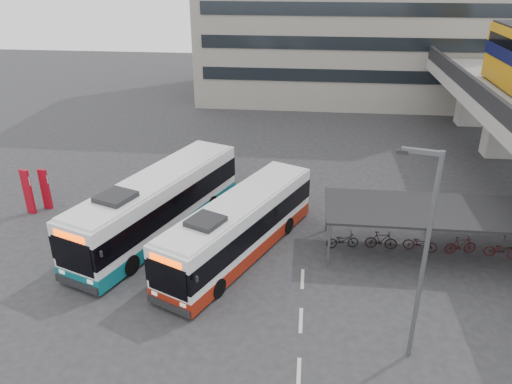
# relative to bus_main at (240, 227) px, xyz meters

# --- Properties ---
(ground) EXTENTS (120.00, 120.00, 0.00)m
(ground) POSITION_rel_bus_main_xyz_m (0.77, -1.93, -1.53)
(ground) COLOR #28282B
(ground) RESTS_ON ground
(bike_shelter) EXTENTS (10.00, 4.00, 2.54)m
(bike_shelter) POSITION_rel_bus_main_xyz_m (9.27, 1.07, -0.01)
(bike_shelter) COLOR #595B60
(bike_shelter) RESTS_ON ground
(road_markings) EXTENTS (0.15, 7.60, 0.01)m
(road_markings) POSITION_rel_bus_main_xyz_m (3.27, -4.93, -1.53)
(road_markings) COLOR beige
(road_markings) RESTS_ON ground
(bus_main) EXTENTS (6.91, 11.15, 3.31)m
(bus_main) POSITION_rel_bus_main_xyz_m (0.00, 0.00, 0.00)
(bus_main) COLOR white
(bus_main) RESTS_ON ground
(bus_teal) EXTENTS (6.90, 12.39, 3.63)m
(bus_teal) POSITION_rel_bus_main_xyz_m (-4.70, 1.69, 0.15)
(bus_teal) COLOR white
(bus_teal) RESTS_ON ground
(pedestrian) EXTENTS (0.60, 0.75, 1.81)m
(pedestrian) POSITION_rel_bus_main_xyz_m (-0.74, -3.28, -0.63)
(pedestrian) COLOR black
(pedestrian) RESTS_ON ground
(lamp_post) EXTENTS (1.45, 0.51, 8.38)m
(lamp_post) POSITION_rel_bus_main_xyz_m (7.32, -6.50, 3.24)
(lamp_post) COLOR #595B60
(lamp_post) RESTS_ON ground
(sign_totem_mid) EXTENTS (0.59, 0.32, 2.79)m
(sign_totem_mid) POSITION_rel_bus_main_xyz_m (-12.98, 3.14, -0.10)
(sign_totem_mid) COLOR #9F0918
(sign_totem_mid) RESTS_ON ground
(sign_totem_north) EXTENTS (0.56, 0.21, 2.56)m
(sign_totem_north) POSITION_rel_bus_main_xyz_m (-12.28, 3.81, -0.21)
(sign_totem_north) COLOR #9F0918
(sign_totem_north) RESTS_ON ground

